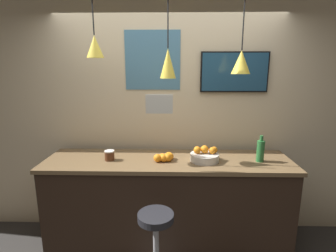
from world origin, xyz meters
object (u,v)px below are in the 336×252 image
object	(u,v)px
bar_stool	(156,246)
spread_jar	(110,155)
juice_bottle	(260,151)
fruit_bowl	(205,156)
mounted_tv	(234,72)

from	to	relation	value
bar_stool	spread_jar	bearing A→B (deg)	131.98
spread_jar	juice_bottle	bearing A→B (deg)	0.00
bar_stool	fruit_bowl	size ratio (longest dim) A/B	2.65
bar_stool	mounted_tv	distance (m)	1.91
bar_stool	fruit_bowl	bearing A→B (deg)	50.86
bar_stool	spread_jar	xyz separation A→B (m)	(-0.50, 0.56, 0.61)
juice_bottle	mounted_tv	world-z (taller)	mounted_tv
bar_stool	spread_jar	world-z (taller)	spread_jar
spread_jar	fruit_bowl	bearing A→B (deg)	0.14
fruit_bowl	spread_jar	bearing A→B (deg)	-179.86
juice_bottle	spread_jar	bearing A→B (deg)	180.00
fruit_bowl	mounted_tv	bearing A→B (deg)	50.93
juice_bottle	spread_jar	world-z (taller)	juice_bottle
fruit_bowl	juice_bottle	bearing A→B (deg)	-0.25
bar_stool	fruit_bowl	xyz separation A→B (m)	(0.46, 0.56, 0.62)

